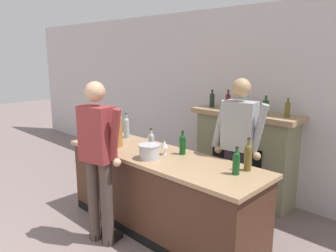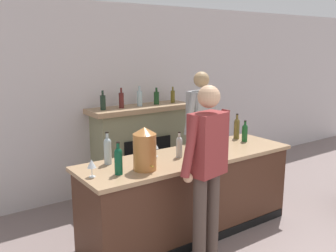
{
  "view_description": "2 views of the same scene",
  "coord_description": "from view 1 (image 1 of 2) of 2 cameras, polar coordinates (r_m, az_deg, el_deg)",
  "views": [
    {
      "loc": [
        2.61,
        0.14,
        2.08
      ],
      "look_at": [
        -0.04,
        2.88,
        1.23
      ],
      "focal_mm": 35.0,
      "sensor_mm": 36.0,
      "label": 1
    },
    {
      "loc": [
        -2.49,
        -0.53,
        2.15
      ],
      "look_at": [
        -0.05,
        2.95,
        1.24
      ],
      "focal_mm": 40.0,
      "sensor_mm": 36.0,
      "label": 2
    }
  ],
  "objects": [
    {
      "name": "wall_back_panel",
      "position": [
        5.05,
        12.41,
        4.17
      ],
      "size": [
        12.0,
        0.07,
        2.75
      ],
      "color": "silver",
      "rests_on": "ground_plane"
    },
    {
      "name": "copper_dispenser",
      "position": [
        4.13,
        -9.52,
        -0.56
      ],
      "size": [
        0.24,
        0.27,
        0.43
      ],
      "color": "#B36F36",
      "rests_on": "bar_counter"
    },
    {
      "name": "ice_bucket_steel",
      "position": [
        3.63,
        -3.28,
        -4.46
      ],
      "size": [
        0.24,
        0.24,
        0.16
      ],
      "color": "silver",
      "rests_on": "bar_counter"
    },
    {
      "name": "person_bartender",
      "position": [
        3.81,
        12.13,
        -4.04
      ],
      "size": [
        0.65,
        0.35,
        1.82
      ],
      "color": "#3B3039",
      "rests_on": "ground_plane"
    },
    {
      "name": "wine_bottle_riesling_slim",
      "position": [
        3.77,
        2.55,
        -3.12
      ],
      "size": [
        0.07,
        0.07,
        0.28
      ],
      "color": "#0F4717",
      "rests_on": "bar_counter"
    },
    {
      "name": "wine_bottle_port_short",
      "position": [
        3.22,
        11.8,
        -6.15
      ],
      "size": [
        0.07,
        0.07,
        0.28
      ],
      "color": "#154B1D",
      "rests_on": "bar_counter"
    },
    {
      "name": "wine_bottle_burgundy_dark",
      "position": [
        3.34,
        13.76,
        -5.11
      ],
      "size": [
        0.07,
        0.07,
        0.34
      ],
      "color": "brown",
      "rests_on": "bar_counter"
    },
    {
      "name": "wine_bottle_cabernet_heavy",
      "position": [
        4.38,
        -11.37,
        -0.87
      ],
      "size": [
        0.08,
        0.08,
        0.32
      ],
      "color": "#0D492D",
      "rests_on": "bar_counter"
    },
    {
      "name": "wine_glass_front_left",
      "position": [
        3.76,
        -0.6,
        -3.24
      ],
      "size": [
        0.08,
        0.08,
        0.17
      ],
      "color": "silver",
      "rests_on": "bar_counter"
    },
    {
      "name": "potted_plant_corner",
      "position": [
        6.63,
        -12.87,
        -3.86
      ],
      "size": [
        0.41,
        0.39,
        0.68
      ],
      "color": "#4B503E",
      "rests_on": "ground_plane"
    },
    {
      "name": "wine_glass_mid_counter",
      "position": [
        4.62,
        -12.29,
        -0.46
      ],
      "size": [
        0.08,
        0.08,
        0.17
      ],
      "color": "silver",
      "rests_on": "bar_counter"
    },
    {
      "name": "bar_counter",
      "position": [
        3.94,
        -1.41,
        -11.57
      ],
      "size": [
        2.6,
        0.79,
        0.94
      ],
      "color": "#4A2B1D",
      "rests_on": "ground_plane"
    },
    {
      "name": "fireplace_stone",
      "position": [
        4.84,
        13.14,
        -4.92
      ],
      "size": [
        1.56,
        0.52,
        1.58
      ],
      "color": "gray",
      "rests_on": "ground_plane"
    },
    {
      "name": "wine_bottle_merlot_tall",
      "position": [
        4.54,
        -7.25,
        -0.15
      ],
      "size": [
        0.08,
        0.08,
        0.34
      ],
      "color": "#A0B3B8",
      "rests_on": "bar_counter"
    },
    {
      "name": "person_customer",
      "position": [
        3.59,
        -12.03,
        -5.22
      ],
      "size": [
        0.65,
        0.36,
        1.81
      ],
      "color": "#4B3C35",
      "rests_on": "ground_plane"
    },
    {
      "name": "wine_bottle_chardonnay_pale",
      "position": [
        3.84,
        -2.93,
        -2.77
      ],
      "size": [
        0.07,
        0.07,
        0.29
      ],
      "color": "#AEB0AB",
      "rests_on": "bar_counter"
    },
    {
      "name": "wine_glass_near_bucket",
      "position": [
        4.1,
        -3.19,
        -1.81
      ],
      "size": [
        0.09,
        0.09,
        0.17
      ],
      "color": "silver",
      "rests_on": "bar_counter"
    }
  ]
}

